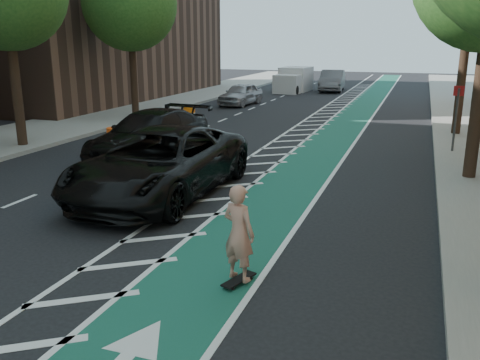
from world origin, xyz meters
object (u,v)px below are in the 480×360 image
at_px(suv_near, 161,163).
at_px(suv_far, 150,135).
at_px(barrel_a, 116,143).
at_px(skateboarder, 239,233).

bearing_deg(suv_near, suv_far, 124.03).
bearing_deg(suv_near, barrel_a, 137.03).
bearing_deg(barrel_a, suv_far, 1.23).
xyz_separation_m(skateboarder, barrel_a, (-7.50, 7.89, -0.46)).
distance_m(suv_near, suv_far, 4.44).
bearing_deg(skateboarder, suv_far, -33.13).
height_order(skateboarder, barrel_a, skateboarder).
distance_m(skateboarder, suv_far, 10.00).
height_order(suv_near, barrel_a, suv_near).
xyz_separation_m(suv_near, suv_far, (-2.40, 3.73, -0.06)).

